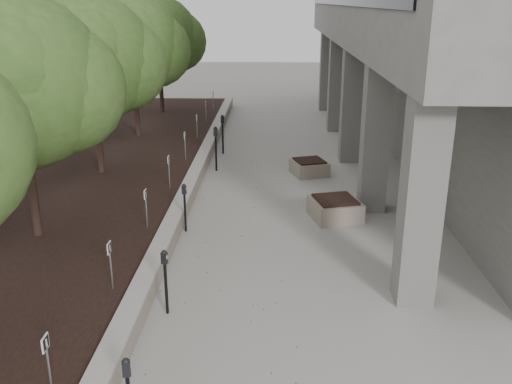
# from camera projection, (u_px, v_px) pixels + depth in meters

# --- Properties ---
(ground) EXTENTS (90.00, 90.00, 0.00)m
(ground) POSITION_uv_depth(u_px,v_px,m) (235.00, 324.00, 10.08)
(ground) COLOR #A19C94
(ground) RESTS_ON ground
(retaining_wall) EXTENTS (0.39, 26.00, 0.50)m
(retaining_wall) POSITION_uv_depth(u_px,v_px,m) (199.00, 168.00, 18.55)
(retaining_wall) COLOR gray
(retaining_wall) RESTS_ON ground
(planting_bed) EXTENTS (7.00, 26.00, 0.40)m
(planting_bed) POSITION_uv_depth(u_px,v_px,m) (91.00, 168.00, 18.68)
(planting_bed) COLOR black
(planting_bed) RESTS_ON ground
(crabapple_tree_2) EXTENTS (4.60, 4.00, 5.44)m
(crabapple_tree_2) POSITION_uv_depth(u_px,v_px,m) (23.00, 119.00, 12.04)
(crabapple_tree_2) COLOR #365821
(crabapple_tree_2) RESTS_ON planting_bed
(crabapple_tree_3) EXTENTS (4.60, 4.00, 5.44)m
(crabapple_tree_3) POSITION_uv_depth(u_px,v_px,m) (94.00, 86.00, 16.76)
(crabapple_tree_3) COLOR #365821
(crabapple_tree_3) RESTS_ON planting_bed
(crabapple_tree_4) EXTENTS (4.60, 4.00, 5.44)m
(crabapple_tree_4) POSITION_uv_depth(u_px,v_px,m) (134.00, 67.00, 21.48)
(crabapple_tree_4) COLOR #365821
(crabapple_tree_4) RESTS_ON planting_bed
(crabapple_tree_5) EXTENTS (4.60, 4.00, 5.44)m
(crabapple_tree_5) POSITION_uv_depth(u_px,v_px,m) (159.00, 55.00, 26.20)
(crabapple_tree_5) COLOR #365821
(crabapple_tree_5) RESTS_ON planting_bed
(parking_sign_1) EXTENTS (0.04, 0.22, 0.96)m
(parking_sign_1) POSITION_uv_depth(u_px,v_px,m) (49.00, 366.00, 7.50)
(parking_sign_1) COLOR black
(parking_sign_1) RESTS_ON planting_bed
(parking_sign_2) EXTENTS (0.04, 0.22, 0.96)m
(parking_sign_2) POSITION_uv_depth(u_px,v_px,m) (111.00, 266.00, 10.34)
(parking_sign_2) COLOR black
(parking_sign_2) RESTS_ON planting_bed
(parking_sign_3) EXTENTS (0.04, 0.22, 0.96)m
(parking_sign_3) POSITION_uv_depth(u_px,v_px,m) (146.00, 209.00, 13.17)
(parking_sign_3) COLOR black
(parking_sign_3) RESTS_ON planting_bed
(parking_sign_4) EXTENTS (0.04, 0.22, 0.96)m
(parking_sign_4) POSITION_uv_depth(u_px,v_px,m) (169.00, 172.00, 16.00)
(parking_sign_4) COLOR black
(parking_sign_4) RESTS_ON planting_bed
(parking_sign_5) EXTENTS (0.04, 0.22, 0.96)m
(parking_sign_5) POSITION_uv_depth(u_px,v_px,m) (185.00, 146.00, 18.84)
(parking_sign_5) COLOR black
(parking_sign_5) RESTS_ON planting_bed
(parking_sign_6) EXTENTS (0.04, 0.22, 0.96)m
(parking_sign_6) POSITION_uv_depth(u_px,v_px,m) (197.00, 127.00, 21.67)
(parking_sign_6) COLOR black
(parking_sign_6) RESTS_ON planting_bed
(parking_sign_7) EXTENTS (0.04, 0.22, 0.96)m
(parking_sign_7) POSITION_uv_depth(u_px,v_px,m) (206.00, 112.00, 24.50)
(parking_sign_7) COLOR black
(parking_sign_7) RESTS_ON planting_bed
(parking_sign_8) EXTENTS (0.04, 0.22, 0.96)m
(parking_sign_8) POSITION_uv_depth(u_px,v_px,m) (213.00, 101.00, 27.33)
(parking_sign_8) COLOR black
(parking_sign_8) RESTS_ON planting_bed
(parking_meter_2) EXTENTS (0.15, 0.13, 1.30)m
(parking_meter_2) POSITION_uv_depth(u_px,v_px,m) (166.00, 282.00, 10.22)
(parking_meter_2) COLOR black
(parking_meter_2) RESTS_ON ground
(parking_meter_3) EXTENTS (0.14, 0.11, 1.27)m
(parking_meter_3) POSITION_uv_depth(u_px,v_px,m) (185.00, 208.00, 13.91)
(parking_meter_3) COLOR black
(parking_meter_3) RESTS_ON ground
(parking_meter_4) EXTENTS (0.18, 0.15, 1.55)m
(parking_meter_4) POSITION_uv_depth(u_px,v_px,m) (216.00, 149.00, 18.87)
(parking_meter_4) COLOR black
(parking_meter_4) RESTS_ON ground
(parking_meter_5) EXTENTS (0.17, 0.14, 1.51)m
(parking_meter_5) POSITION_uv_depth(u_px,v_px,m) (223.00, 134.00, 20.99)
(parking_meter_5) COLOR black
(parking_meter_5) RESTS_ON ground
(planter_front) EXTENTS (1.49, 1.49, 0.57)m
(planter_front) POSITION_uv_depth(u_px,v_px,m) (335.00, 208.00, 14.87)
(planter_front) COLOR gray
(planter_front) RESTS_ON ground
(planter_back) EXTENTS (1.37, 1.37, 0.51)m
(planter_back) POSITION_uv_depth(u_px,v_px,m) (309.00, 167.00, 18.65)
(planter_back) COLOR gray
(planter_back) RESTS_ON ground
(berry_scatter) EXTENTS (3.30, 14.10, 0.02)m
(berry_scatter) POSITION_uv_depth(u_px,v_px,m) (244.00, 220.00, 14.80)
(berry_scatter) COLOR maroon
(berry_scatter) RESTS_ON ground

